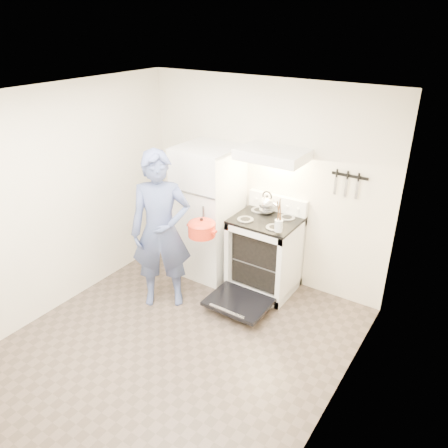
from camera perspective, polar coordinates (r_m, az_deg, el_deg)
The scene contains 15 objects.
floor at distance 4.73m, azimuth -6.43°, elevation -15.63°, with size 3.60×3.60×0.00m, color brown.
back_wall at distance 5.38m, azimuth 5.17°, elevation 5.36°, with size 3.20×0.02×2.50m, color #EFE3C9.
refrigerator at distance 5.54m, azimuth -2.00°, elevation 1.59°, with size 0.70×0.70×1.70m, color white.
stove_body at distance 5.36m, azimuth 5.32°, elevation -4.09°, with size 0.76×0.65×0.92m, color white.
cooktop at distance 5.14m, azimuth 5.54°, elevation 0.51°, with size 0.76×0.65×0.03m, color black.
backsplash at distance 5.32m, azimuth 7.05°, elevation 2.72°, with size 0.76×0.07×0.20m, color white.
oven_door at distance 5.10m, azimuth 1.91°, elevation -10.15°, with size 0.70×0.54×0.04m, color black.
oven_rack at distance 5.37m, azimuth 5.31°, elevation -4.28°, with size 0.60×0.52×0.01m, color slate.
range_hood at distance 4.93m, azimuth 6.34°, elevation 9.01°, with size 0.76×0.50×0.12m, color white.
knife_strip at distance 4.89m, azimuth 16.12°, elevation 6.06°, with size 0.40×0.02×0.03m, color black.
pizza_stone at distance 5.29m, azimuth 5.44°, elevation -4.57°, with size 0.32×0.32×0.02m, color #967355.
tea_kettle at distance 5.22m, azimuth 5.62°, elevation 2.81°, with size 0.23×0.19×0.28m, color silver, non-canonical shape.
utensil_jar at distance 4.76m, azimuth 7.15°, elevation -0.21°, with size 0.09×0.09×0.13m, color silver.
person at distance 4.92m, azimuth -8.23°, elevation -0.96°, with size 0.68×0.44×1.85m, color #35476C.
dutch_oven at distance 4.88m, azimuth -2.92°, elevation -0.75°, with size 0.38×0.31×0.24m, color red, non-canonical shape.
Camera 1 is at (2.37, -2.66, 3.11)m, focal length 35.00 mm.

